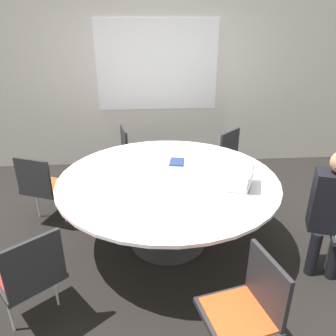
{
  "coord_description": "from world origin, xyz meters",
  "views": [
    {
      "loc": [
        -0.21,
        -2.88,
        2.16
      ],
      "look_at": [
        0.0,
        0.0,
        0.86
      ],
      "focal_mm": 35.0,
      "sensor_mm": 36.0,
      "label": 1
    }
  ],
  "objects_px": {
    "chair_2": "(134,151)",
    "chair_4": "(30,272)",
    "chair_1": "(237,158)",
    "person_0": "(333,205)",
    "chair_3": "(43,184)",
    "spiral_notebook": "(177,162)",
    "laptop": "(244,182)",
    "chair_5": "(247,306)",
    "handbag": "(89,182)"
  },
  "relations": [
    {
      "from": "chair_1",
      "to": "chair_5",
      "type": "distance_m",
      "value": 2.5
    },
    {
      "from": "chair_3",
      "to": "chair_4",
      "type": "relative_size",
      "value": 1.0
    },
    {
      "from": "chair_4",
      "to": "chair_5",
      "type": "xyz_separation_m",
      "value": [
        1.48,
        -0.42,
        0.0
      ]
    },
    {
      "from": "chair_4",
      "to": "laptop",
      "type": "relative_size",
      "value": 2.21
    },
    {
      "from": "chair_2",
      "to": "chair_4",
      "type": "relative_size",
      "value": 1.0
    },
    {
      "from": "spiral_notebook",
      "to": "chair_1",
      "type": "bearing_deg",
      "value": 38.44
    },
    {
      "from": "chair_1",
      "to": "laptop",
      "type": "relative_size",
      "value": 2.21
    },
    {
      "from": "handbag",
      "to": "chair_4",
      "type": "bearing_deg",
      "value": -92.05
    },
    {
      "from": "person_0",
      "to": "chair_2",
      "type": "bearing_deg",
      "value": -26.95
    },
    {
      "from": "chair_1",
      "to": "laptop",
      "type": "xyz_separation_m",
      "value": [
        -0.31,
        -1.3,
        0.31
      ]
    },
    {
      "from": "chair_5",
      "to": "laptop",
      "type": "distance_m",
      "value": 1.21
    },
    {
      "from": "chair_2",
      "to": "chair_3",
      "type": "bearing_deg",
      "value": -59.18
    },
    {
      "from": "chair_4",
      "to": "person_0",
      "type": "relative_size",
      "value": 0.71
    },
    {
      "from": "chair_3",
      "to": "person_0",
      "type": "xyz_separation_m",
      "value": [
        2.77,
        -1.0,
        0.2
      ]
    },
    {
      "from": "chair_1",
      "to": "laptop",
      "type": "distance_m",
      "value": 1.37
    },
    {
      "from": "chair_5",
      "to": "spiral_notebook",
      "type": "xyz_separation_m",
      "value": [
        -0.28,
        1.74,
        0.27
      ]
    },
    {
      "from": "chair_4",
      "to": "laptop",
      "type": "bearing_deg",
      "value": -17.16
    },
    {
      "from": "chair_3",
      "to": "handbag",
      "type": "bearing_deg",
      "value": 84.76
    },
    {
      "from": "chair_1",
      "to": "chair_2",
      "type": "relative_size",
      "value": 1.0
    },
    {
      "from": "chair_3",
      "to": "spiral_notebook",
      "type": "distance_m",
      "value": 1.52
    },
    {
      "from": "person_0",
      "to": "spiral_notebook",
      "type": "height_order",
      "value": "person_0"
    },
    {
      "from": "chair_4",
      "to": "person_0",
      "type": "distance_m",
      "value": 2.52
    },
    {
      "from": "chair_2",
      "to": "chair_3",
      "type": "height_order",
      "value": "same"
    },
    {
      "from": "chair_1",
      "to": "person_0",
      "type": "height_order",
      "value": "person_0"
    },
    {
      "from": "person_0",
      "to": "laptop",
      "type": "bearing_deg",
      "value": -1.1
    },
    {
      "from": "chair_1",
      "to": "chair_3",
      "type": "bearing_deg",
      "value": -29.87
    },
    {
      "from": "handbag",
      "to": "chair_5",
      "type": "bearing_deg",
      "value": -61.6
    },
    {
      "from": "chair_4",
      "to": "chair_5",
      "type": "height_order",
      "value": "same"
    },
    {
      "from": "chair_1",
      "to": "chair_5",
      "type": "bearing_deg",
      "value": 32.58
    },
    {
      "from": "chair_4",
      "to": "laptop",
      "type": "distance_m",
      "value": 1.92
    },
    {
      "from": "chair_4",
      "to": "chair_5",
      "type": "relative_size",
      "value": 1.0
    },
    {
      "from": "chair_3",
      "to": "chair_5",
      "type": "height_order",
      "value": "same"
    },
    {
      "from": "chair_1",
      "to": "spiral_notebook",
      "type": "xyz_separation_m",
      "value": [
        -0.87,
        -0.69,
        0.27
      ]
    },
    {
      "from": "laptop",
      "to": "handbag",
      "type": "height_order",
      "value": "laptop"
    },
    {
      "from": "chair_2",
      "to": "person_0",
      "type": "height_order",
      "value": "person_0"
    },
    {
      "from": "chair_4",
      "to": "spiral_notebook",
      "type": "distance_m",
      "value": 1.8
    },
    {
      "from": "chair_1",
      "to": "spiral_notebook",
      "type": "height_order",
      "value": "chair_1"
    },
    {
      "from": "chair_1",
      "to": "chair_2",
      "type": "distance_m",
      "value": 1.41
    },
    {
      "from": "chair_3",
      "to": "handbag",
      "type": "xyz_separation_m",
      "value": [
        0.37,
        0.74,
        -0.36
      ]
    },
    {
      "from": "chair_1",
      "to": "chair_4",
      "type": "xyz_separation_m",
      "value": [
        -2.07,
        -2.01,
        0.0
      ]
    },
    {
      "from": "chair_2",
      "to": "chair_3",
      "type": "xyz_separation_m",
      "value": [
        -0.99,
        -0.93,
        0.0
      ]
    },
    {
      "from": "chair_3",
      "to": "chair_2",
      "type": "bearing_deg",
      "value": 64.56
    },
    {
      "from": "chair_2",
      "to": "handbag",
      "type": "distance_m",
      "value": 0.74
    },
    {
      "from": "chair_3",
      "to": "spiral_notebook",
      "type": "height_order",
      "value": "chair_3"
    },
    {
      "from": "chair_5",
      "to": "person_0",
      "type": "xyz_separation_m",
      "value": [
        1.0,
        0.85,
        0.2
      ]
    },
    {
      "from": "chair_5",
      "to": "laptop",
      "type": "height_order",
      "value": "laptop"
    },
    {
      "from": "chair_1",
      "to": "person_0",
      "type": "distance_m",
      "value": 1.65
    },
    {
      "from": "chair_1",
      "to": "chair_2",
      "type": "height_order",
      "value": "same"
    },
    {
      "from": "chair_2",
      "to": "chair_5",
      "type": "height_order",
      "value": "same"
    },
    {
      "from": "spiral_notebook",
      "to": "chair_5",
      "type": "bearing_deg",
      "value": -80.85
    }
  ]
}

